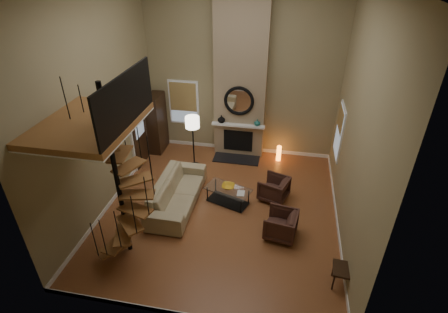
% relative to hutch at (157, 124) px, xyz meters
% --- Properties ---
extents(ground, '(6.00, 6.50, 0.01)m').
position_rel_hutch_xyz_m(ground, '(2.74, -2.78, -0.95)').
color(ground, '#A66235').
rests_on(ground, ground).
extents(back_wall, '(6.00, 0.02, 5.50)m').
position_rel_hutch_xyz_m(back_wall, '(2.74, 0.47, 1.80)').
color(back_wall, '#90835D').
rests_on(back_wall, ground).
extents(front_wall, '(6.00, 0.02, 5.50)m').
position_rel_hutch_xyz_m(front_wall, '(2.74, -6.03, 1.80)').
color(front_wall, '#90835D').
rests_on(front_wall, ground).
extents(left_wall, '(0.02, 6.50, 5.50)m').
position_rel_hutch_xyz_m(left_wall, '(-0.26, -2.78, 1.80)').
color(left_wall, '#90835D').
rests_on(left_wall, ground).
extents(right_wall, '(0.02, 6.50, 5.50)m').
position_rel_hutch_xyz_m(right_wall, '(5.74, -2.78, 1.80)').
color(right_wall, '#90835D').
rests_on(right_wall, ground).
extents(baseboard_back, '(6.00, 0.02, 0.12)m').
position_rel_hutch_xyz_m(baseboard_back, '(2.74, 0.46, -0.89)').
color(baseboard_back, white).
rests_on(baseboard_back, ground).
extents(baseboard_left, '(0.02, 6.50, 0.12)m').
position_rel_hutch_xyz_m(baseboard_left, '(-0.25, -2.78, -0.89)').
color(baseboard_left, white).
rests_on(baseboard_left, ground).
extents(baseboard_right, '(0.02, 6.50, 0.12)m').
position_rel_hutch_xyz_m(baseboard_right, '(5.73, -2.78, -0.89)').
color(baseboard_right, white).
rests_on(baseboard_right, ground).
extents(chimney_breast, '(1.60, 0.38, 5.50)m').
position_rel_hutch_xyz_m(chimney_breast, '(2.74, 0.28, 1.80)').
color(chimney_breast, '#8D785B').
rests_on(chimney_breast, ground).
extents(hearth, '(1.50, 0.60, 0.04)m').
position_rel_hutch_xyz_m(hearth, '(2.74, -0.21, -0.93)').
color(hearth, black).
rests_on(hearth, ground).
extents(firebox, '(0.95, 0.02, 0.72)m').
position_rel_hutch_xyz_m(firebox, '(2.74, 0.08, -0.40)').
color(firebox, black).
rests_on(firebox, chimney_breast).
extents(mantel, '(1.70, 0.18, 0.06)m').
position_rel_hutch_xyz_m(mantel, '(2.74, -0.00, 0.20)').
color(mantel, white).
rests_on(mantel, chimney_breast).
extents(mirror_frame, '(0.94, 0.10, 0.94)m').
position_rel_hutch_xyz_m(mirror_frame, '(2.74, 0.06, 1.00)').
color(mirror_frame, black).
rests_on(mirror_frame, chimney_breast).
extents(mirror_disc, '(0.80, 0.01, 0.80)m').
position_rel_hutch_xyz_m(mirror_disc, '(2.74, 0.07, 1.00)').
color(mirror_disc, white).
rests_on(mirror_disc, chimney_breast).
extents(vase_left, '(0.24, 0.24, 0.25)m').
position_rel_hutch_xyz_m(vase_left, '(2.19, 0.04, 0.35)').
color(vase_left, black).
rests_on(vase_left, mantel).
extents(vase_right, '(0.20, 0.20, 0.21)m').
position_rel_hutch_xyz_m(vase_right, '(3.34, 0.04, 0.33)').
color(vase_right, '#1A5D58').
rests_on(vase_right, mantel).
extents(window_back, '(1.02, 0.06, 1.52)m').
position_rel_hutch_xyz_m(window_back, '(0.84, 0.44, 0.67)').
color(window_back, white).
rests_on(window_back, back_wall).
extents(window_right, '(0.06, 1.02, 1.52)m').
position_rel_hutch_xyz_m(window_right, '(5.72, -0.78, 0.68)').
color(window_right, white).
rests_on(window_right, right_wall).
extents(entry_door, '(0.10, 1.05, 2.16)m').
position_rel_hutch_xyz_m(entry_door, '(-0.21, -0.98, 0.10)').
color(entry_door, white).
rests_on(entry_door, ground).
extents(loft, '(1.70, 2.20, 1.09)m').
position_rel_hutch_xyz_m(loft, '(0.70, -4.58, 2.29)').
color(loft, '#945F30').
rests_on(loft, left_wall).
extents(spiral_stair, '(1.47, 1.47, 4.06)m').
position_rel_hutch_xyz_m(spiral_stair, '(0.96, -4.57, 0.83)').
color(spiral_stair, black).
rests_on(spiral_stair, ground).
extents(hutch, '(0.43, 0.91, 2.02)m').
position_rel_hutch_xyz_m(hutch, '(0.00, 0.00, 0.00)').
color(hutch, black).
rests_on(hutch, ground).
extents(sofa, '(1.00, 2.56, 0.75)m').
position_rel_hutch_xyz_m(sofa, '(1.53, -2.78, -0.55)').
color(sofa, tan).
rests_on(sofa, ground).
extents(armchair_near, '(0.92, 0.91, 0.66)m').
position_rel_hutch_xyz_m(armchair_near, '(4.14, -2.11, -0.60)').
color(armchair_near, '#462820').
rests_on(armchair_near, ground).
extents(armchair_far, '(0.84, 0.83, 0.67)m').
position_rel_hutch_xyz_m(armchair_far, '(4.40, -3.52, -0.60)').
color(armchair_far, '#462820').
rests_on(armchair_far, ground).
extents(coffee_table, '(1.34, 0.97, 0.45)m').
position_rel_hutch_xyz_m(coffee_table, '(2.87, -2.47, -0.67)').
color(coffee_table, silver).
rests_on(coffee_table, ground).
extents(bowl, '(0.35, 0.35, 0.09)m').
position_rel_hutch_xyz_m(bowl, '(2.87, -2.42, -0.45)').
color(bowl, yellow).
rests_on(bowl, coffee_table).
extents(book, '(0.21, 0.27, 0.03)m').
position_rel_hutch_xyz_m(book, '(3.22, -2.62, -0.49)').
color(book, gray).
rests_on(book, coffee_table).
extents(floor_lamp, '(0.43, 0.43, 1.75)m').
position_rel_hutch_xyz_m(floor_lamp, '(1.49, -0.86, 0.46)').
color(floor_lamp, black).
rests_on(floor_lamp, ground).
extents(accent_lamp, '(0.15, 0.15, 0.53)m').
position_rel_hutch_xyz_m(accent_lamp, '(4.10, 0.01, -0.70)').
color(accent_lamp, orange).
rests_on(accent_lamp, ground).
extents(side_chair, '(0.48, 0.48, 0.97)m').
position_rel_hutch_xyz_m(side_chair, '(5.75, -4.71, -0.42)').
color(side_chair, black).
rests_on(side_chair, ground).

